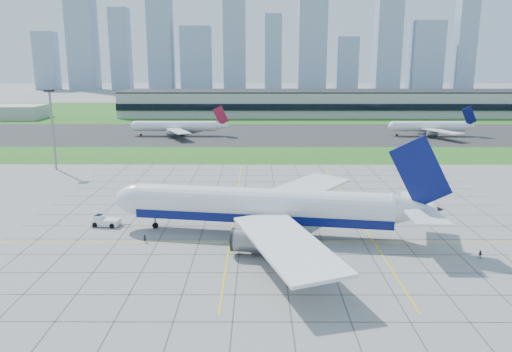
{
  "coord_description": "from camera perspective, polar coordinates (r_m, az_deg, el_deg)",
  "views": [
    {
      "loc": [
        -4.64,
        -92.98,
        34.36
      ],
      "look_at": [
        -4.99,
        25.06,
        7.0
      ],
      "focal_mm": 35.0,
      "sensor_mm": 36.0,
      "label": 1
    }
  ],
  "objects": [
    {
      "name": "city_skyline",
      "position": [
        613.49,
        -0.22,
        15.36
      ],
      "size": [
        523.0,
        32.4,
        160.0
      ],
      "color": "#8FA3BC",
      "rests_on": "ground"
    },
    {
      "name": "airliner",
      "position": [
        100.08,
        1.0,
        -3.56
      ],
      "size": [
        66.59,
        66.97,
        21.06
      ],
      "rotation": [
        0.0,
        0.0,
        -0.16
      ],
      "color": "white",
      "rests_on": "ground"
    },
    {
      "name": "pushback_tug",
      "position": [
        111.33,
        -16.9,
        -4.95
      ],
      "size": [
        8.59,
        3.72,
        2.36
      ],
      "rotation": [
        0.0,
        0.0,
        -0.16
      ],
      "color": "white",
      "rests_on": "ground"
    },
    {
      "name": "distant_jet_1",
      "position": [
        237.17,
        -8.97,
        5.65
      ],
      "size": [
        43.5,
        42.66,
        14.08
      ],
      "color": "white",
      "rests_on": "ground"
    },
    {
      "name": "light_mast",
      "position": [
        171.93,
        -22.3,
        6.01
      ],
      "size": [
        2.5,
        2.5,
        25.6
      ],
      "color": "gray",
      "rests_on": "ground"
    },
    {
      "name": "crew_near",
      "position": [
        99.59,
        -12.58,
        -6.98
      ],
      "size": [
        0.69,
        0.65,
        1.59
      ],
      "primitive_type": "imported",
      "rotation": [
        0.0,
        0.0,
        0.65
      ],
      "color": "black",
      "rests_on": "ground"
    },
    {
      "name": "crew_far",
      "position": [
        98.09,
        24.26,
        -8.18
      ],
      "size": [
        0.94,
        0.88,
        1.55
      ],
      "primitive_type": "imported",
      "rotation": [
        0.0,
        0.0,
        -0.51
      ],
      "color": "#28261B",
      "rests_on": "ground"
    },
    {
      "name": "terminal",
      "position": [
        327.0,
        8.1,
        8.28
      ],
      "size": [
        260.0,
        43.0,
        15.8
      ],
      "color": "#B7B7B2",
      "rests_on": "ground"
    },
    {
      "name": "grass_median",
      "position": [
        186.23,
        1.6,
        2.42
      ],
      "size": [
        700.0,
        35.0,
        0.04
      ],
      "primitive_type": "cube",
      "color": "#2F611B",
      "rests_on": "ground"
    },
    {
      "name": "grass_far",
      "position": [
        349.7,
        0.94,
        7.41
      ],
      "size": [
        700.0,
        145.0,
        0.04
      ],
      "primitive_type": "cube",
      "color": "#2F611B",
      "rests_on": "ground"
    },
    {
      "name": "ground",
      "position": [
        99.24,
        2.86,
        -7.23
      ],
      "size": [
        1400.0,
        1400.0,
        0.0
      ],
      "primitive_type": "plane",
      "color": "gray",
      "rests_on": "ground"
    },
    {
      "name": "asphalt_taxiway",
      "position": [
        240.49,
        1.28,
        4.84
      ],
      "size": [
        700.0,
        75.0,
        0.04
      ],
      "primitive_type": "cube",
      "color": "#383838",
      "rests_on": "ground"
    },
    {
      "name": "service_block",
      "position": [
        341.84,
        -27.05,
        6.54
      ],
      "size": [
        50.0,
        25.0,
        8.0
      ],
      "primitive_type": "cube",
      "color": "#B7B7B2",
      "rests_on": "ground"
    },
    {
      "name": "distant_jet_2",
      "position": [
        247.3,
        19.26,
        5.38
      ],
      "size": [
        38.56,
        42.66,
        14.08
      ],
      "color": "white",
      "rests_on": "ground"
    },
    {
      "name": "apron_markings",
      "position": [
        109.71,
        2.82,
        -5.21
      ],
      "size": [
        120.0,
        130.0,
        0.03
      ],
      "color": "#474744",
      "rests_on": "ground"
    }
  ]
}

